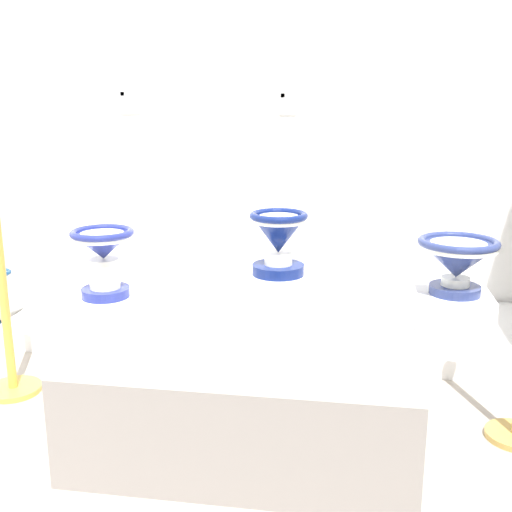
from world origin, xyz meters
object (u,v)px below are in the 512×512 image
antique_toilet_pale_glazed (278,237)px  info_placard_first (129,101)px  plinth_block_pale_glazed (278,293)px  plinth_block_tall_cobalt (453,312)px  decorative_vase_spare (0,301)px  stanchion_post_near_left (7,326)px  museum_bench (237,423)px  antique_toilet_central_ornate (103,252)px  antique_toilet_tall_cobalt (457,258)px  plinth_block_central_ornate (106,303)px  info_placard_second (288,102)px

antique_toilet_pale_glazed → info_placard_first: info_placard_first is taller
plinth_block_pale_glazed → plinth_block_tall_cobalt: (0.95, -0.15, -0.01)m
decorative_vase_spare → stanchion_post_near_left: size_ratio=0.31×
museum_bench → antique_toilet_central_ornate: bearing=127.5°
plinth_block_tall_cobalt → antique_toilet_tall_cobalt: bearing=135.0°
plinth_block_central_ornate → museum_bench: 1.69m
plinth_block_central_ornate → info_placard_first: info_placard_first is taller
info_placard_first → info_placard_second: 0.99m
antique_toilet_central_ornate → plinth_block_tall_cobalt: antique_toilet_central_ornate is taller
antique_toilet_pale_glazed → museum_bench: bearing=-88.5°
plinth_block_pale_glazed → antique_toilet_pale_glazed: (0.00, -0.00, 0.33)m
decorative_vase_spare → plinth_block_pale_glazed: bearing=7.0°
antique_toilet_tall_cobalt → stanchion_post_near_left: (-2.03, -0.86, -0.17)m
info_placard_second → decorative_vase_spare: info_placard_second is taller
antique_toilet_tall_cobalt → stanchion_post_near_left: size_ratio=0.40×
info_placard_second → decorative_vase_spare: size_ratio=0.42×
plinth_block_central_ornate → decorative_vase_spare: 0.64m
decorative_vase_spare → antique_toilet_pale_glazed: bearing=7.0°
antique_toilet_central_ornate → info_placard_second: (0.99, 0.53, 0.83)m
plinth_block_central_ornate → museum_bench: museum_bench is taller
plinth_block_tall_cobalt → antique_toilet_central_ornate: bearing=179.7°
plinth_block_central_ornate → decorative_vase_spare: bearing=-174.5°
info_placard_first → antique_toilet_central_ornate: bearing=-90.3°
museum_bench → decorative_vase_spare: bearing=142.4°
antique_toilet_central_ornate → plinth_block_pale_glazed: antique_toilet_central_ornate is taller
plinth_block_pale_glazed → stanchion_post_near_left: stanchion_post_near_left is taller
antique_toilet_tall_cobalt → stanchion_post_near_left: bearing=-157.1°
antique_toilet_central_ornate → antique_toilet_tall_cobalt: 1.94m
antique_toilet_tall_cobalt → info_placard_first: info_placard_first is taller
antique_toilet_pale_glazed → info_placard_second: bearing=89.6°
plinth_block_central_ornate → museum_bench: bearing=-52.5°
antique_toilet_central_ornate → antique_toilet_pale_glazed: size_ratio=1.11×
plinth_block_pale_glazed → decorative_vase_spare: (-1.62, -0.20, -0.07)m
decorative_vase_spare → antique_toilet_central_ornate: bearing=5.5°
decorative_vase_spare → info_placard_second: bearing=20.1°
plinth_block_pale_glazed → plinth_block_central_ornate: bearing=-172.1°
antique_toilet_tall_cobalt → info_placard_second: size_ratio=3.03×
plinth_block_central_ornate → museum_bench: size_ratio=0.28×
plinth_block_central_ornate → info_placard_first: size_ratio=2.27×
antique_toilet_central_ornate → plinth_block_pale_glazed: size_ratio=1.03×
plinth_block_tall_cobalt → museum_bench: 1.61m
decorative_vase_spare → museum_bench: 2.10m
plinth_block_tall_cobalt → info_placard_first: 2.29m
info_placard_first → plinth_block_pale_glazed: bearing=-21.9°
info_placard_first → decorative_vase_spare: 1.43m
antique_toilet_central_ornate → decorative_vase_spare: size_ratio=1.24×
plinth_block_pale_glazed → plinth_block_tall_cobalt: bearing=-8.8°
info_placard_second → stanchion_post_near_left: 2.01m
antique_toilet_central_ornate → antique_toilet_tall_cobalt: bearing=-0.3°
plinth_block_pale_glazed → antique_toilet_tall_cobalt: bearing=-8.8°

